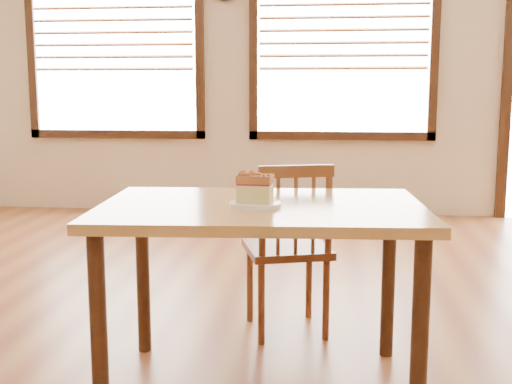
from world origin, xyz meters
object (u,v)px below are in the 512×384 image
cafe_table_main (261,228)px  cafe_chair_main (289,247)px  plate (255,204)px  cake_slice (255,187)px

cafe_table_main → cafe_chair_main: (0.07, 0.60, -0.22)m
plate → cake_slice: size_ratio=1.40×
plate → cake_slice: cake_slice is taller
cafe_table_main → plate: 0.12m
cafe_chair_main → cake_slice: 0.77m
cafe_chair_main → cake_slice: size_ratio=6.10×
cafe_table_main → cake_slice: bearing=-113.0°
cafe_table_main → cafe_chair_main: cafe_chair_main is taller
cafe_chair_main → cake_slice: (-0.09, -0.65, 0.39)m
plate → cafe_chair_main: bearing=82.1°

